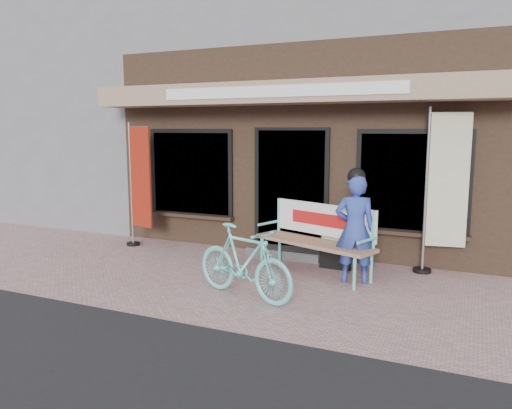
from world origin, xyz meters
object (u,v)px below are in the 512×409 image
at_px(person, 355,227).
at_px(nobori_red, 139,184).
at_px(nobori_cream, 444,189).
at_px(menu_stand, 336,237).
at_px(bench, 318,233).
at_px(bicycle, 244,262).

distance_m(person, nobori_red, 4.16).
xyz_separation_m(nobori_cream, menu_stand, (-1.51, -0.42, -0.78)).
bearing_deg(nobori_cream, menu_stand, -174.34).
xyz_separation_m(bench, nobori_cream, (1.71, 0.73, 0.67)).
distance_m(nobori_cream, menu_stand, 1.75).
bearing_deg(nobori_red, nobori_cream, 18.18).
height_order(bicycle, nobori_red, nobori_red).
height_order(bicycle, nobori_cream, nobori_cream).
bearing_deg(bench, nobori_red, -164.94).
height_order(bench, bicycle, bench).
height_order(bench, person, person).
bearing_deg(nobori_red, menu_stand, 13.68).
distance_m(bench, nobori_red, 3.55).
bearing_deg(bench, bicycle, -90.11).
xyz_separation_m(bench, menu_stand, (0.20, 0.31, -0.11)).
xyz_separation_m(bicycle, nobori_cream, (2.24, 2.20, 0.81)).
relative_size(bench, bicycle, 1.25).
bearing_deg(bicycle, person, -25.93).
bearing_deg(nobori_cream, person, -148.11).
distance_m(bicycle, menu_stand, 1.93).
bearing_deg(menu_stand, bench, -118.71).
bearing_deg(menu_stand, nobori_red, -175.98).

